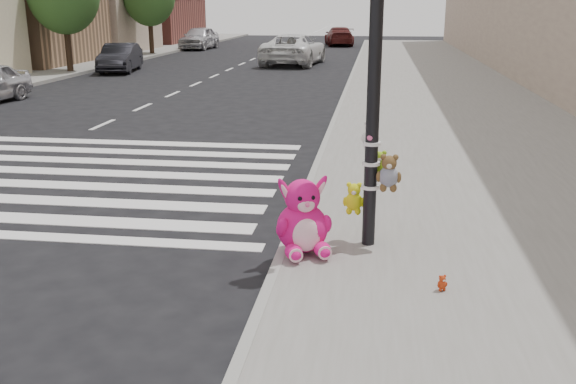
% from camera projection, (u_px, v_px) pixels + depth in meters
% --- Properties ---
extents(ground, '(120.00, 120.00, 0.00)m').
position_uv_depth(ground, '(119.00, 304.00, 6.82)').
color(ground, black).
rests_on(ground, ground).
extents(sidewalk_near, '(7.00, 80.00, 0.14)m').
position_uv_depth(sidewalk_near, '(472.00, 132.00, 15.66)').
color(sidewalk_near, slate).
rests_on(sidewalk_near, ground).
extents(curb_edge, '(0.12, 80.00, 0.15)m').
position_uv_depth(curb_edge, '(332.00, 128.00, 16.11)').
color(curb_edge, gray).
rests_on(curb_edge, ground).
extents(crosswalk, '(11.00, 6.00, 0.01)m').
position_uv_depth(crosswalk, '(0.00, 169.00, 12.35)').
color(crosswalk, silver).
rests_on(crosswalk, ground).
extents(signal_pole, '(0.72, 0.49, 4.00)m').
position_uv_depth(signal_pole, '(374.00, 120.00, 7.72)').
color(signal_pole, black).
rests_on(signal_pole, sidewalk_near).
extents(pink_bunny, '(0.81, 0.87, 0.98)m').
position_uv_depth(pink_bunny, '(303.00, 222.00, 7.74)').
color(pink_bunny, '#E41379').
rests_on(pink_bunny, sidewalk_near).
extents(red_teddy, '(0.15, 0.13, 0.18)m').
position_uv_depth(red_teddy, '(442.00, 283.00, 6.79)').
color(red_teddy, '#B93312').
rests_on(red_teddy, sidewalk_near).
extents(car_dark_far, '(2.03, 4.15, 1.31)m').
position_uv_depth(car_dark_far, '(120.00, 58.00, 29.89)').
color(car_dark_far, black).
rests_on(car_dark_far, ground).
extents(car_white_near, '(3.13, 5.88, 1.57)m').
position_uv_depth(car_white_near, '(294.00, 49.00, 33.43)').
color(car_white_near, silver).
rests_on(car_white_near, ground).
extents(car_maroon_near, '(2.66, 5.05, 1.40)m').
position_uv_depth(car_maroon_near, '(339.00, 36.00, 48.79)').
color(car_maroon_near, '#4F1816').
rests_on(car_maroon_near, ground).
extents(car_silver_deep, '(2.11, 4.72, 1.58)m').
position_uv_depth(car_silver_deep, '(199.00, 38.00, 44.82)').
color(car_silver_deep, silver).
rests_on(car_silver_deep, ground).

